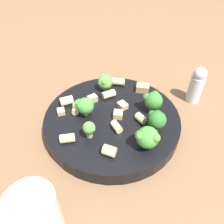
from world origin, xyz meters
name	(u,v)px	position (x,y,z in m)	size (l,w,h in m)	color
ground_plane	(112,126)	(0.00, 0.00, 0.00)	(2.00, 2.00, 0.00)	brown
pasta_bowl	(112,120)	(0.00, 0.00, 0.02)	(0.27, 0.27, 0.03)	black
broccoli_floret_0	(153,100)	(0.07, 0.04, 0.05)	(0.04, 0.04, 0.04)	#9EC175
broccoli_floret_1	(157,119)	(0.09, -0.01, 0.05)	(0.03, 0.04, 0.04)	#84AD60
broccoli_floret_2	(89,128)	(-0.02, -0.06, 0.05)	(0.02, 0.02, 0.03)	#84AD60
broccoli_floret_3	(84,106)	(-0.05, -0.01, 0.05)	(0.04, 0.03, 0.04)	#9EC175
broccoli_floret_4	(105,82)	(-0.04, 0.08, 0.05)	(0.03, 0.04, 0.04)	#84AD60
broccoli_floret_5	(147,137)	(0.08, -0.06, 0.05)	(0.04, 0.04, 0.04)	#84AD60
rigatoni_0	(117,127)	(0.02, -0.03, 0.03)	(0.01, 0.01, 0.02)	beige
rigatoni_1	(76,108)	(-0.07, -0.01, 0.04)	(0.01, 0.01, 0.03)	beige
rigatoni_2	(109,151)	(0.02, -0.09, 0.04)	(0.02, 0.02, 0.02)	beige
rigatoni_3	(140,120)	(0.06, 0.00, 0.04)	(0.01, 0.01, 0.02)	beige
rigatoni_4	(118,82)	(-0.01, 0.11, 0.04)	(0.02, 0.02, 0.03)	beige
rigatoni_5	(67,138)	(-0.06, -0.08, 0.04)	(0.02, 0.02, 0.03)	beige
rigatoni_6	(67,101)	(-0.10, 0.01, 0.04)	(0.02, 0.02, 0.03)	beige
rigatoni_7	(109,94)	(-0.02, 0.05, 0.04)	(0.02, 0.02, 0.03)	beige
chicken_chunk_0	(123,105)	(0.01, 0.03, 0.03)	(0.02, 0.02, 0.01)	tan
chicken_chunk_1	(143,88)	(0.05, 0.10, 0.04)	(0.03, 0.02, 0.02)	tan
chicken_chunk_2	(61,111)	(-0.10, -0.02, 0.03)	(0.02, 0.01, 0.01)	tan
chicken_chunk_3	(118,115)	(0.01, 0.00, 0.03)	(0.02, 0.02, 0.01)	tan
chicken_chunk_4	(92,99)	(-0.05, 0.03, 0.04)	(0.02, 0.01, 0.01)	tan
drinking_glass	(38,220)	(-0.04, -0.22, 0.04)	(0.06, 0.06, 0.09)	silver
pepper_shaker	(197,85)	(0.16, 0.13, 0.04)	(0.03, 0.03, 0.09)	silver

